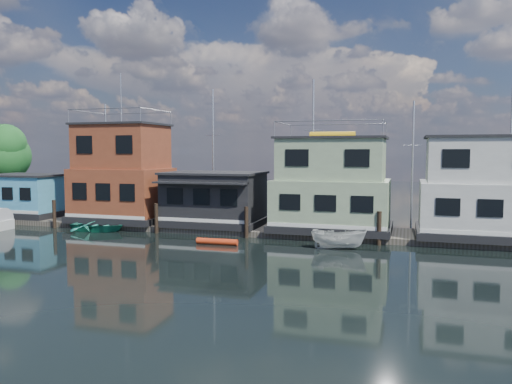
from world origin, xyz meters
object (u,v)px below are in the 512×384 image
(red_kayak, at_px, (217,242))
(dinghy_teal, at_px, (98,226))
(houseboat_red, at_px, (123,175))
(motorboat, at_px, (339,239))
(houseboat_blue, at_px, (28,195))
(houseboat_white, at_px, (484,190))
(houseboat_green, at_px, (332,186))
(houseboat_dark, at_px, (214,199))

(red_kayak, xyz_separation_m, dinghy_teal, (-10.62, 2.43, 0.23))
(houseboat_red, relative_size, dinghy_teal, 2.86)
(motorboat, bearing_deg, houseboat_blue, 75.25)
(houseboat_white, relative_size, red_kayak, 3.03)
(houseboat_red, relative_size, houseboat_green, 1.41)
(red_kayak, bearing_deg, motorboat, 3.83)
(houseboat_dark, relative_size, houseboat_green, 0.88)
(houseboat_white, height_order, red_kayak, houseboat_white)
(motorboat, bearing_deg, houseboat_green, 9.06)
(houseboat_red, distance_m, red_kayak, 12.54)
(houseboat_white, height_order, dinghy_teal, houseboat_white)
(houseboat_red, bearing_deg, houseboat_green, 0.00)
(houseboat_blue, height_order, houseboat_white, houseboat_white)
(motorboat, bearing_deg, red_kayak, 90.97)
(houseboat_dark, height_order, houseboat_white, houseboat_white)
(houseboat_red, distance_m, houseboat_green, 17.01)
(houseboat_blue, relative_size, houseboat_green, 0.76)
(houseboat_green, xyz_separation_m, dinghy_teal, (-17.17, -3.29, -3.12))
(houseboat_red, bearing_deg, motorboat, -15.25)
(houseboat_blue, distance_m, motorboat, 28.19)
(houseboat_blue, height_order, dinghy_teal, houseboat_blue)
(motorboat, xyz_separation_m, dinghy_teal, (-18.38, 1.67, -0.23))
(houseboat_dark, height_order, dinghy_teal, houseboat_dark)
(houseboat_dark, distance_m, motorboat, 11.47)
(houseboat_blue, relative_size, red_kayak, 2.31)
(dinghy_teal, bearing_deg, houseboat_white, -86.73)
(motorboat, height_order, dinghy_teal, motorboat)
(houseboat_green, bearing_deg, dinghy_teal, -169.15)
(houseboat_white, xyz_separation_m, dinghy_teal, (-27.17, -3.29, -3.11))
(houseboat_dark, bearing_deg, dinghy_teal, -158.18)
(houseboat_blue, xyz_separation_m, houseboat_green, (26.50, 0.00, 1.34))
(houseboat_dark, bearing_deg, houseboat_blue, 179.94)
(houseboat_white, relative_size, dinghy_teal, 2.03)
(motorboat, bearing_deg, dinghy_teal, 80.21)
(houseboat_red, bearing_deg, houseboat_blue, -180.00)
(houseboat_dark, xyz_separation_m, red_kayak, (2.45, -5.70, -2.21))
(houseboat_red, bearing_deg, red_kayak, -28.68)
(houseboat_green, xyz_separation_m, red_kayak, (-6.55, -5.72, -3.35))
(houseboat_green, distance_m, motorboat, 5.87)
(houseboat_red, xyz_separation_m, motorboat, (18.21, -4.96, -3.45))
(houseboat_dark, bearing_deg, motorboat, -25.84)
(houseboat_red, xyz_separation_m, houseboat_dark, (8.00, -0.02, -1.69))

